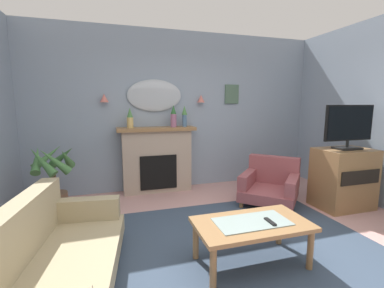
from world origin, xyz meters
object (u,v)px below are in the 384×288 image
wall_mirror (155,96)px  mantel_vase_right (174,116)px  tv_cabinet (343,178)px  coffee_table (252,227)px  wall_sconce_left (104,98)px  potted_plant_corner_palm (54,178)px  tv_flatscreen (349,126)px  wall_sconce_right (201,99)px  floral_couch (49,256)px  armchair_near_fireplace (270,184)px  mantel_vase_centre (184,115)px  tv_remote (270,222)px  fireplace (157,160)px  framed_picture (232,94)px  mantel_vase_left (130,118)px

wall_mirror → mantel_vase_right: bearing=-29.5°
tv_cabinet → coffee_table: bearing=-156.3°
wall_sconce_left → potted_plant_corner_palm: (-0.72, -0.63, -1.14)m
tv_flatscreen → potted_plant_corner_palm: 4.33m
wall_sconce_right → potted_plant_corner_palm: 2.75m
floral_couch → armchair_near_fireplace: bearing=23.0°
mantel_vase_centre → wall_sconce_left: size_ratio=2.66×
mantel_vase_right → wall_mirror: 0.50m
tv_remote → mantel_vase_right: bearing=98.3°
wall_sconce_left → wall_sconce_right: size_ratio=1.00×
floral_couch → fireplace: bearing=61.0°
mantel_vase_right → wall_sconce_right: (0.55, 0.12, 0.31)m
tv_remote → mantel_vase_centre: bearing=93.7°
framed_picture → armchair_near_fireplace: bearing=-84.1°
framed_picture → wall_sconce_right: bearing=-174.7°
fireplace → armchair_near_fireplace: fireplace is taller
mantel_vase_left → wall_sconce_left: 0.54m
tv_remote → floral_couch: 1.96m
fireplace → tv_cabinet: bearing=-31.1°
mantel_vase_right → wall_sconce_left: (-1.15, 0.12, 0.31)m
wall_sconce_left → tv_flatscreen: (3.42, -1.66, -0.41)m
coffee_table → tv_cabinet: 2.25m
framed_picture → floral_couch: 3.98m
mantel_vase_centre → wall_sconce_right: bearing=18.9°
coffee_table → tv_cabinet: tv_cabinet is taller
mantel_vase_centre → wall_mirror: wall_mirror is taller
armchair_near_fireplace → tv_cabinet: (0.94, -0.47, 0.15)m
mantel_vase_centre → tv_remote: bearing=-86.3°
mantel_vase_left → mantel_vase_right: 0.75m
coffee_table → floral_couch: size_ratio=0.61×
armchair_near_fireplace → potted_plant_corner_palm: (-3.20, 0.54, 0.22)m
wall_sconce_right → floral_couch: size_ratio=0.08×
mantel_vase_right → potted_plant_corner_palm: mantel_vase_right is taller
fireplace → wall_mirror: wall_mirror is taller
mantel_vase_centre → tv_flatscreen: size_ratio=0.44×
coffee_table → mantel_vase_centre: bearing=90.2°
potted_plant_corner_palm → wall_mirror: bearing=23.3°
tv_flatscreen → coffee_table: bearing=-156.8°
fireplace → wall_mirror: 1.15m
mantel_vase_left → tv_remote: mantel_vase_left is taller
wall_sconce_right → coffee_table: (-0.34, -2.55, -1.28)m
mantel_vase_right → floral_couch: 2.96m
mantel_vase_right → framed_picture: 1.28m
wall_sconce_right → coffee_table: size_ratio=0.13×
wall_sconce_right → tv_remote: wall_sconce_right is taller
wall_sconce_left → floral_couch: (-0.43, -2.40, -1.34)m
armchair_near_fireplace → framed_picture: bearing=95.9°
mantel_vase_right → potted_plant_corner_palm: size_ratio=0.38×
mantel_vase_right → coffee_table: 2.62m
tv_flatscreen → floral_couch: bearing=-169.1°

